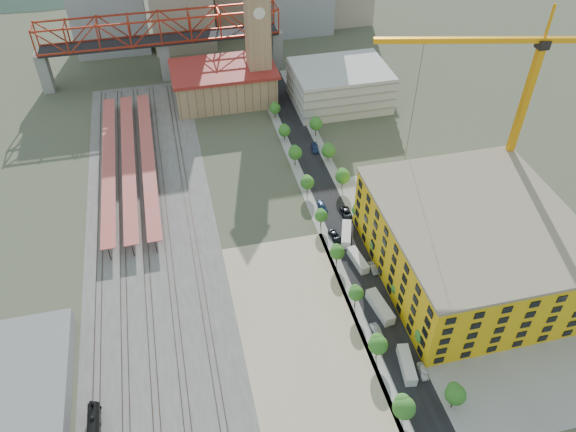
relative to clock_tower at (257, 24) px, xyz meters
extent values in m
plane|color=#474C38|center=(-8.00, -79.99, -28.70)|extent=(400.00, 400.00, 0.00)
cube|color=#605E59|center=(-44.00, -62.49, -28.67)|extent=(36.00, 165.00, 0.06)
cube|color=tan|center=(-12.00, -111.49, -28.67)|extent=(28.00, 67.00, 0.06)
cube|color=black|center=(8.00, -64.99, -28.67)|extent=(12.00, 170.00, 0.06)
cube|color=gray|center=(2.50, -64.99, -28.68)|extent=(3.00, 170.00, 0.04)
cube|color=gray|center=(13.50, -64.99, -28.68)|extent=(3.00, 170.00, 0.04)
cube|color=gray|center=(37.00, -99.99, -28.67)|extent=(50.00, 90.00, 0.06)
cube|color=#382B23|center=(-58.72, -62.49, -28.55)|extent=(0.12, 160.00, 0.18)
cube|color=#382B23|center=(-57.28, -62.49, -28.55)|extent=(0.12, 160.00, 0.18)
cube|color=#382B23|center=(-52.72, -62.49, -28.55)|extent=(0.12, 160.00, 0.18)
cube|color=#382B23|center=(-51.28, -62.49, -28.55)|extent=(0.12, 160.00, 0.18)
cube|color=#382B23|center=(-46.72, -62.49, -28.55)|extent=(0.12, 160.00, 0.18)
cube|color=#382B23|center=(-45.28, -62.49, -28.55)|extent=(0.12, 160.00, 0.18)
cube|color=#382B23|center=(-40.72, -62.49, -28.55)|extent=(0.12, 160.00, 0.18)
cube|color=#382B23|center=(-39.28, -62.49, -28.55)|extent=(0.12, 160.00, 0.18)
cube|color=#382B23|center=(-33.72, -62.49, -28.55)|extent=(0.12, 160.00, 0.18)
cube|color=#382B23|center=(-32.28, -62.49, -28.55)|extent=(0.12, 160.00, 0.18)
cube|color=#C2504A|center=(-55.00, -34.99, -24.70)|extent=(4.00, 80.00, 0.25)
cylinder|color=black|center=(-55.00, -34.99, -26.70)|extent=(0.24, 0.24, 4.00)
cube|color=#C2504A|center=(-49.00, -34.99, -24.70)|extent=(4.00, 80.00, 0.25)
cylinder|color=black|center=(-49.00, -34.99, -26.70)|extent=(0.24, 0.24, 4.00)
cube|color=#C2504A|center=(-43.00, -34.99, -24.70)|extent=(4.00, 80.00, 0.25)
cylinder|color=black|center=(-43.00, -34.99, -26.70)|extent=(0.24, 0.24, 4.00)
cube|color=tan|center=(-13.00, 2.01, -22.70)|extent=(36.00, 22.00, 12.00)
cube|color=maroon|center=(-13.00, 2.01, -16.20)|extent=(38.00, 24.00, 1.20)
cube|color=tan|center=(0.00, 0.01, -8.70)|extent=(8.00, 8.00, 40.00)
cylinder|color=white|center=(0.00, -4.09, 5.30)|extent=(4.00, 0.30, 4.00)
cube|color=silver|center=(28.00, -9.99, -21.70)|extent=(34.00, 26.00, 14.00)
cube|color=gray|center=(-78.00, 25.01, -21.20)|extent=(4.00, 6.00, 15.00)
cube|color=gray|center=(12.00, 25.01, -21.20)|extent=(4.00, 6.00, 15.00)
cube|color=gray|center=(-33.00, 25.01, -21.20)|extent=(4.00, 6.00, 15.00)
cube|color=black|center=(-33.00, 25.01, -13.20)|extent=(90.00, 9.00, 1.00)
cube|color=#F5B114|center=(34.00, -99.99, -19.70)|extent=(44.00, 50.00, 18.00)
cube|color=gray|center=(34.00, -99.99, -10.30)|extent=(44.60, 50.60, 0.80)
cube|color=gray|center=(-74.00, -109.99, -26.20)|extent=(22.00, 32.00, 5.00)
cube|color=#9EA0A3|center=(-53.00, 60.01, -9.70)|extent=(30.00, 25.00, 38.00)
ellipsoid|color=#4C6B59|center=(-88.00, 180.01, -96.70)|extent=(396.00, 216.00, 180.00)
ellipsoid|color=#4C6B59|center=(32.00, 180.01, -120.70)|extent=(484.00, 264.00, 220.00)
ellipsoid|color=#4C6B59|center=(152.00, 180.01, -98.70)|extent=(418.00, 228.00, 190.00)
cylinder|color=black|center=(-58.00, -124.71, -26.35)|extent=(2.45, 11.75, 2.45)
cylinder|color=black|center=(-58.00, -119.81, -24.58)|extent=(0.69, 0.69, 1.57)
sphere|color=black|center=(-58.00, -122.75, -25.07)|extent=(0.98, 0.98, 0.98)
cone|color=black|center=(-58.00, -118.05, -27.82)|extent=(2.55, 1.57, 2.55)
cube|color=#FFA210|center=(55.16, -76.70, -4.67)|extent=(1.71, 1.71, 48.05)
cube|color=black|center=(55.16, -76.70, 20.42)|extent=(2.67, 2.67, 2.14)
cube|color=#FFA210|center=(35.38, -72.20, 21.49)|extent=(39.85, 10.26, 1.28)
cube|color=#FFA210|center=(61.41, -78.13, 21.49)|extent=(12.78, 4.09, 1.28)
cube|color=#FFA210|center=(55.16, -76.70, 25.76)|extent=(0.53, 0.53, 8.54)
cube|color=silver|center=(8.00, -124.09, -27.42)|extent=(3.91, 9.63, 2.56)
cube|color=silver|center=(8.00, -107.51, -27.31)|extent=(4.07, 10.37, 2.76)
cube|color=silver|center=(8.00, -91.24, -27.51)|extent=(3.44, 8.92, 2.38)
cube|color=silver|center=(8.00, -81.09, -27.42)|extent=(5.46, 9.64, 2.56)
imported|color=#BBBBBB|center=(5.00, -116.19, -28.04)|extent=(1.91, 4.00, 1.32)
imported|color=#A4A5AA|center=(5.00, -113.60, -27.96)|extent=(2.00, 4.60, 1.47)
imported|color=black|center=(5.00, -80.46, -28.01)|extent=(3.07, 5.25, 1.37)
imported|color=navy|center=(5.00, -68.09, -27.97)|extent=(2.14, 5.07, 1.46)
imported|color=white|center=(11.00, -126.16, -27.93)|extent=(2.26, 4.65, 1.53)
imported|color=#A0A2A6|center=(11.00, -94.44, -27.97)|extent=(1.78, 4.47, 1.44)
imported|color=black|center=(11.00, -72.28, -27.92)|extent=(2.76, 5.69, 1.56)
imported|color=navy|center=(11.00, -38.31, -27.91)|extent=(3.02, 5.72, 1.58)
camera|label=1|loc=(-33.56, -186.89, 77.48)|focal=35.00mm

